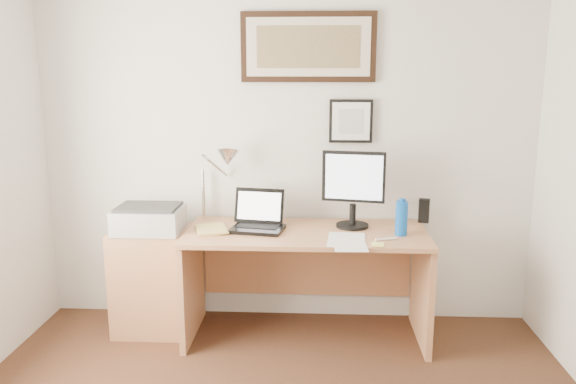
# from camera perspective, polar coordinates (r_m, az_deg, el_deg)

# --- Properties ---
(wall_back) EXTENTS (3.50, 0.02, 2.50)m
(wall_back) POSITION_cam_1_polar(r_m,az_deg,el_deg) (4.00, -0.16, 4.41)
(wall_back) COLOR silver
(wall_back) RESTS_ON ground
(side_cabinet) EXTENTS (0.50, 0.40, 0.73)m
(side_cabinet) POSITION_cam_1_polar(r_m,az_deg,el_deg) (4.06, -13.64, -8.72)
(side_cabinet) COLOR #AD7048
(side_cabinet) RESTS_ON floor
(water_bottle) EXTENTS (0.08, 0.08, 0.22)m
(water_bottle) POSITION_cam_1_polar(r_m,az_deg,el_deg) (3.69, 11.45, -2.64)
(water_bottle) COLOR #0E51B6
(water_bottle) RESTS_ON desk
(bottle_cap) EXTENTS (0.04, 0.04, 0.02)m
(bottle_cap) POSITION_cam_1_polar(r_m,az_deg,el_deg) (3.66, 11.53, -0.79)
(bottle_cap) COLOR #0E51B6
(bottle_cap) RESTS_ON water_bottle
(speaker) EXTENTS (0.09, 0.08, 0.16)m
(speaker) POSITION_cam_1_polar(r_m,az_deg,el_deg) (4.05, 13.65, -1.85)
(speaker) COLOR black
(speaker) RESTS_ON desk
(paper_sheet_a) EXTENTS (0.21, 0.29, 0.00)m
(paper_sheet_a) POSITION_cam_1_polar(r_m,az_deg,el_deg) (3.46, 6.33, -5.34)
(paper_sheet_a) COLOR white
(paper_sheet_a) RESTS_ON desk
(paper_sheet_b) EXTENTS (0.26, 0.35, 0.00)m
(paper_sheet_b) POSITION_cam_1_polar(r_m,az_deg,el_deg) (3.55, 5.95, -4.85)
(paper_sheet_b) COLOR white
(paper_sheet_b) RESTS_ON desk
(sticky_pad) EXTENTS (0.08, 0.08, 0.01)m
(sticky_pad) POSITION_cam_1_polar(r_m,az_deg,el_deg) (3.47, 9.08, -5.28)
(sticky_pad) COLOR #FFF978
(sticky_pad) RESTS_ON desk
(marker_pen) EXTENTS (0.14, 0.06, 0.02)m
(marker_pen) POSITION_cam_1_polar(r_m,az_deg,el_deg) (3.58, 9.90, -4.74)
(marker_pen) COLOR white
(marker_pen) RESTS_ON desk
(book) EXTENTS (0.27, 0.31, 0.02)m
(book) POSITION_cam_1_polar(r_m,az_deg,el_deg) (3.76, -9.28, -3.88)
(book) COLOR tan
(book) RESTS_ON desk
(desk) EXTENTS (1.60, 0.70, 0.75)m
(desk) POSITION_cam_1_polar(r_m,az_deg,el_deg) (3.88, 1.85, -6.99)
(desk) COLOR #AD7048
(desk) RESTS_ON floor
(laptop) EXTENTS (0.38, 0.35, 0.26)m
(laptop) POSITION_cam_1_polar(r_m,az_deg,el_deg) (3.77, -3.06, -2.92)
(laptop) COLOR black
(laptop) RESTS_ON desk
(lcd_monitor) EXTENTS (0.42, 0.22, 0.52)m
(lcd_monitor) POSITION_cam_1_polar(r_m,az_deg,el_deg) (3.78, 6.66, 0.66)
(lcd_monitor) COLOR black
(lcd_monitor) RESTS_ON desk
(printer) EXTENTS (0.44, 0.34, 0.18)m
(printer) POSITION_cam_1_polar(r_m,az_deg,el_deg) (3.89, -13.93, -2.65)
(printer) COLOR #AAAAAD
(printer) RESTS_ON side_cabinet
(desk_lamp) EXTENTS (0.29, 0.27, 0.53)m
(desk_lamp) POSITION_cam_1_polar(r_m,az_deg,el_deg) (3.86, -6.38, 3.13)
(desk_lamp) COLOR silver
(desk_lamp) RESTS_ON desk
(picture_large) EXTENTS (0.92, 0.04, 0.47)m
(picture_large) POSITION_cam_1_polar(r_m,az_deg,el_deg) (3.93, 2.07, 14.50)
(picture_large) COLOR black
(picture_large) RESTS_ON wall_back
(picture_small) EXTENTS (0.30, 0.03, 0.30)m
(picture_small) POSITION_cam_1_polar(r_m,az_deg,el_deg) (3.95, 6.40, 7.16)
(picture_small) COLOR black
(picture_small) RESTS_ON wall_back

